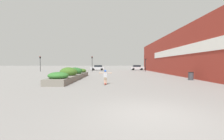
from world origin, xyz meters
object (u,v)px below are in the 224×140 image
at_px(car_center_left, 186,68).
at_px(car_center_right, 97,68).
at_px(traffic_light_far_left, 40,61).
at_px(traffic_light_left, 92,61).
at_px(skateboard, 105,84).
at_px(car_leftmost, 137,67).
at_px(traffic_light_right, 145,62).
at_px(skateboarder, 105,75).
at_px(trash_bin, 190,76).

bearing_deg(car_center_left, car_center_right, -97.08).
bearing_deg(traffic_light_far_left, traffic_light_left, 2.63).
relative_size(skateboard, traffic_light_far_left, 0.22).
bearing_deg(car_center_left, traffic_light_far_left, -84.06).
xyz_separation_m(car_center_right, traffic_light_far_left, (-13.05, -6.73, 1.67)).
bearing_deg(traffic_light_far_left, car_leftmost, 18.80).
bearing_deg(traffic_light_right, skateboard, -110.55).
bearing_deg(car_center_left, traffic_light_left, -82.41).
bearing_deg(traffic_light_far_left, car_center_left, 5.94).
height_order(car_center_left, traffic_light_far_left, traffic_light_far_left).
height_order(skateboarder, car_center_left, car_center_left).
bearing_deg(traffic_light_far_left, trash_bin, -36.22).
height_order(trash_bin, car_leftmost, car_leftmost).
bearing_deg(car_leftmost, car_center_left, 69.79).
distance_m(car_leftmost, traffic_light_right, 8.25).
height_order(car_center_right, traffic_light_right, traffic_light_right).
xyz_separation_m(trash_bin, traffic_light_right, (-0.80, 19.11, 1.71)).
distance_m(skateboarder, trash_bin, 10.07).
bearing_deg(car_center_left, skateboarder, -37.29).
height_order(trash_bin, traffic_light_right, traffic_light_right).
distance_m(skateboarder, car_leftmost, 31.92).
bearing_deg(car_leftmost, skateboarder, -14.35).
height_order(car_center_right, traffic_light_left, traffic_light_left).
xyz_separation_m(traffic_light_left, traffic_light_far_left, (-12.25, -0.56, -0.02)).
height_order(car_center_left, traffic_light_left, traffic_light_left).
height_order(trash_bin, traffic_light_left, traffic_light_left).
distance_m(trash_bin, traffic_light_right, 19.20).
distance_m(trash_bin, car_center_left, 25.15).
bearing_deg(trash_bin, traffic_light_left, 124.88).
distance_m(car_center_left, traffic_light_left, 24.62).
relative_size(car_leftmost, car_center_left, 0.93).
height_order(traffic_light_left, traffic_light_right, traffic_light_left).
xyz_separation_m(skateboard, car_leftmost, (7.91, 30.92, 0.70)).
bearing_deg(traffic_light_right, car_leftmost, 94.51).
bearing_deg(car_center_right, car_center_left, -97.08).
distance_m(car_leftmost, car_center_left, 13.02).
distance_m(skateboard, car_center_right, 29.56).
relative_size(trash_bin, car_center_right, 0.23).
height_order(skateboard, car_leftmost, car_leftmost).
distance_m(skateboarder, traffic_light_right, 24.40).
bearing_deg(skateboarder, trash_bin, 22.03).
bearing_deg(skateboard, skateboarder, -63.00).
xyz_separation_m(skateboarder, car_leftmost, (7.91, 30.92, -0.04)).
bearing_deg(car_center_left, trash_bin, -25.36).
bearing_deg(skateboard, traffic_light_left, 100.77).
relative_size(car_leftmost, traffic_light_left, 1.07).
relative_size(skateboard, traffic_light_left, 0.22).
bearing_deg(car_center_right, traffic_light_left, 172.64).
relative_size(skateboarder, traffic_light_far_left, 0.33).
distance_m(skateboarder, traffic_light_left, 23.62).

